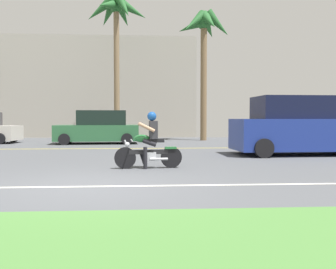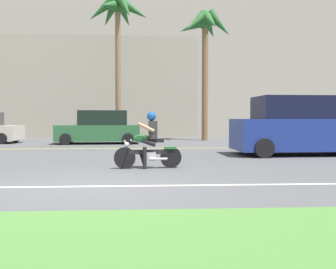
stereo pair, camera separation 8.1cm
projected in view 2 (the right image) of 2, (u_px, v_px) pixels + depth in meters
ground at (107, 167)px, 10.25m from camera, size 56.00×30.00×0.04m
lane_line_near at (91, 186)px, 7.18m from camera, size 50.40×0.12×0.01m
lane_line_far at (121, 148)px, 16.16m from camera, size 50.40×0.12×0.01m
motorcyclist at (149, 144)px, 9.76m from camera, size 1.76×0.57×1.47m
suv_nearby at (303, 127)px, 13.40m from camera, size 5.03×2.31×2.07m
parked_car_1 at (100, 128)px, 19.32m from camera, size 4.27×2.19×1.69m
palm_tree_1 at (205, 34)px, 21.85m from camera, size 3.28×3.43×7.60m
palm_tree_2 at (117, 16)px, 22.92m from camera, size 3.91×3.88×8.91m
building_far at (102, 89)px, 27.91m from camera, size 13.79×4.00×6.99m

